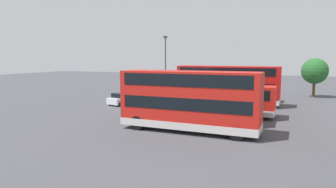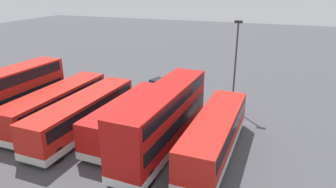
# 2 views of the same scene
# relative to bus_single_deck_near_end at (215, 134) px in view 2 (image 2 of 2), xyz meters

# --- Properties ---
(ground_plane) EXTENTS (140.00, 140.00, 0.00)m
(ground_plane) POSITION_rel_bus_single_deck_near_end_xyz_m (9.06, -9.76, -1.62)
(ground_plane) COLOR #47474C
(bus_single_deck_near_end) EXTENTS (2.80, 11.26, 2.95)m
(bus_single_deck_near_end) POSITION_rel_bus_single_deck_near_end_xyz_m (0.00, 0.00, 0.00)
(bus_single_deck_near_end) COLOR red
(bus_single_deck_near_end) RESTS_ON ground
(bus_double_decker_second) EXTENTS (3.09, 12.02, 4.55)m
(bus_double_decker_second) POSITION_rel_bus_single_deck_near_end_xyz_m (3.77, 0.40, 0.83)
(bus_double_decker_second) COLOR #B71411
(bus_double_decker_second) RESTS_ON ground
(bus_single_deck_third) EXTENTS (2.98, 10.18, 2.95)m
(bus_single_deck_third) POSITION_rel_bus_single_deck_near_end_xyz_m (7.02, -0.47, -0.00)
(bus_single_deck_third) COLOR #B71411
(bus_single_deck_third) RESTS_ON ground
(bus_single_deck_fourth) EXTENTS (2.86, 11.89, 2.95)m
(bus_single_deck_fourth) POSITION_rel_bus_single_deck_near_end_xyz_m (10.79, 0.23, 0.00)
(bus_single_deck_fourth) COLOR red
(bus_single_deck_fourth) RESTS_ON ground
(bus_single_deck_fifth) EXTENTS (2.69, 11.61, 2.95)m
(bus_single_deck_fifth) POSITION_rel_bus_single_deck_near_end_xyz_m (14.23, -0.67, 0.00)
(bus_single_deck_fifth) COLOR red
(bus_single_deck_fifth) RESTS_ON ground
(bus_double_decker_sixth) EXTENTS (2.95, 10.58, 4.55)m
(bus_double_decker_sixth) POSITION_rel_bus_single_deck_near_end_xyz_m (18.15, 0.25, 0.82)
(bus_double_decker_sixth) COLOR red
(bus_double_decker_sixth) RESTS_ON ground
(car_hatchback_silver) EXTENTS (4.62, 2.97, 1.43)m
(car_hatchback_silver) POSITION_rel_bus_single_deck_near_end_xyz_m (8.19, -10.92, -0.92)
(car_hatchback_silver) COLOR silver
(car_hatchback_silver) RESTS_ON ground
(lamp_post_tall) EXTENTS (0.70, 0.30, 8.49)m
(lamp_post_tall) POSITION_rel_bus_single_deck_near_end_xyz_m (0.19, -8.94, 3.31)
(lamp_post_tall) COLOR #38383D
(lamp_post_tall) RESTS_ON ground
(waste_bin_yellow) EXTENTS (0.60, 0.60, 0.95)m
(waste_bin_yellow) POSITION_rel_bus_single_deck_near_end_xyz_m (3.88, -8.42, -1.15)
(waste_bin_yellow) COLOR #197F33
(waste_bin_yellow) RESTS_ON ground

